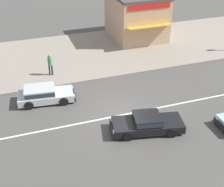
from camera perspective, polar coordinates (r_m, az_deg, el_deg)
name	(u,v)px	position (r m, az deg, el deg)	size (l,w,h in m)	color
ground_plane	(122,115)	(19.94, 1.85, -3.95)	(160.00, 160.00, 0.00)	#4C4947
lane_centre_stripe	(122,115)	(19.94, 1.85, -3.95)	(50.40, 0.14, 0.01)	silver
kerb_strip	(83,54)	(28.19, -5.24, 7.23)	(68.00, 10.00, 0.15)	gray
sedan_black_1	(147,123)	(18.45, 6.41, -5.41)	(4.48, 2.44, 1.06)	black
hatchback_silver_4	(44,94)	(21.46, -12.39, -0.08)	(3.92, 2.06, 1.10)	#B7BABF
pedestrian_mid_kerb	(50,63)	(24.34, -11.25, 5.48)	(0.34, 0.34, 1.71)	#333338
shopfront_corner_warung	(136,15)	(31.26, 4.48, 14.05)	(4.82, 6.40, 4.27)	tan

